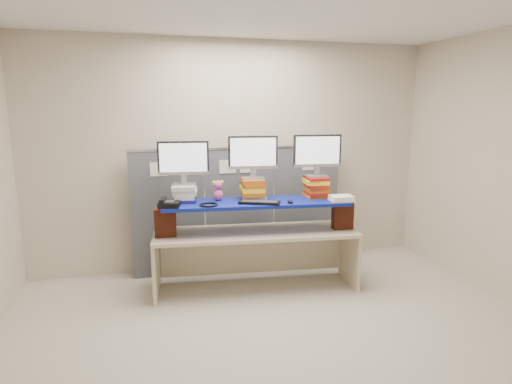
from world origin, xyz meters
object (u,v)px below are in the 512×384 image
object	(u,v)px
monitor_right	(317,153)
keyboard	(259,202)
desk	(256,243)
blue_board	(256,203)
monitor_center	(253,155)
desk_phone	(168,204)
monitor_left	(183,160)

from	to	relation	value
monitor_right	keyboard	bearing A→B (deg)	-160.57
desk	monitor_right	distance (m)	1.20
blue_board	monitor_center	size ratio (longest dim) A/B	3.69
desk	desk_phone	world-z (taller)	desk_phone
desk	monitor_center	size ratio (longest dim) A/B	4.20
keyboard	desk_phone	world-z (taller)	desk_phone
blue_board	desk	bearing A→B (deg)	94.62
desk	monitor_right	xyz separation A→B (m)	(0.71, 0.04, 0.96)
desk	desk_phone	size ratio (longest dim) A/B	9.23
keyboard	desk_phone	xyz separation A→B (m)	(-0.93, 0.10, 0.02)
blue_board	monitor_left	distance (m)	0.89
monitor_center	keyboard	size ratio (longest dim) A/B	1.20
keyboard	monitor_left	bearing A→B (deg)	-179.49
monitor_center	monitor_right	world-z (taller)	monitor_right
monitor_center	monitor_right	distance (m)	0.72
blue_board	keyboard	world-z (taller)	keyboard
desk	monitor_center	bearing A→B (deg)	96.99
blue_board	monitor_center	bearing A→B (deg)	96.99
desk	desk_phone	bearing A→B (deg)	-171.80
monitor_right	desk_phone	distance (m)	1.70
keyboard	desk_phone	bearing A→B (deg)	-161.58
monitor_left	monitor_right	xyz separation A→B (m)	(1.45, -0.16, 0.05)
monitor_left	monitor_center	xyz separation A→B (m)	(0.74, -0.08, 0.05)
desk	monitor_center	xyz separation A→B (m)	(-0.00, 0.12, 0.96)
desk_phone	monitor_left	bearing A→B (deg)	63.16
monitor_right	keyboard	world-z (taller)	monitor_right
desk	keyboard	world-z (taller)	keyboard
desk	keyboard	size ratio (longest dim) A/B	5.03
blue_board	desk_phone	world-z (taller)	desk_phone
desk	blue_board	size ratio (longest dim) A/B	1.14
monitor_left	monitor_right	distance (m)	1.46
monitor_left	blue_board	bearing A→B (deg)	-8.89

